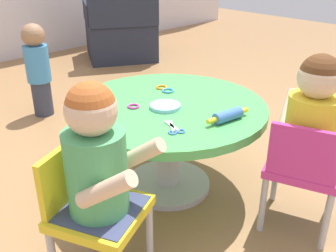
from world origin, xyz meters
TOP-DOWN VIEW (x-y plane):
  - ground_plane at (0.00, 0.00)m, footprint 10.00×10.00m
  - craft_table at (0.00, 0.00)m, footprint 0.95×0.95m
  - child_chair_left at (-0.61, -0.24)m, footprint 0.40×0.40m
  - seated_child_left at (-0.59, -0.28)m, footprint 0.39×0.43m
  - child_chair_right at (0.19, -0.63)m, footprint 0.38×0.38m
  - seated_child_right at (0.23, -0.61)m, footprint 0.42×0.37m
  - armchair_dark at (1.37, 2.15)m, footprint 0.96×0.97m
  - toddler_standing at (-0.01, 1.33)m, footprint 0.17×0.17m
  - rolling_pin at (0.05, -0.32)m, footprint 0.23×0.07m
  - craft_scissors at (-0.18, -0.22)m, footprint 0.11×0.14m
  - playdough_blob_0 at (-0.04, -0.03)m, footprint 0.15×0.15m
  - cookie_cutter_0 at (-0.15, 0.08)m, footprint 0.06×0.06m
  - cookie_cutter_1 at (0.13, 0.18)m, footprint 0.06×0.06m
  - cookie_cutter_2 at (0.12, 0.12)m, footprint 0.06×0.06m

SIDE VIEW (x-z plane):
  - ground_plane at x=0.00m, z-range 0.00..0.00m
  - child_chair_left at x=-0.61m, z-range 0.04..0.57m
  - child_chair_right at x=0.19m, z-range 0.04..0.57m
  - armchair_dark at x=1.37m, z-range -0.12..0.73m
  - toddler_standing at x=-0.01m, z-range 0.02..0.70m
  - craft_table at x=0.00m, z-range 0.13..0.60m
  - craft_scissors at x=-0.18m, z-range 0.47..0.48m
  - cookie_cutter_0 at x=-0.15m, z-range 0.47..0.48m
  - cookie_cutter_1 at x=0.13m, z-range 0.47..0.48m
  - cookie_cutter_2 at x=0.12m, z-range 0.47..0.48m
  - playdough_blob_0 at x=-0.04m, z-range 0.47..0.49m
  - rolling_pin at x=0.05m, z-range 0.47..0.52m
  - seated_child_left at x=-0.59m, z-range 0.28..0.79m
  - seated_child_right at x=0.23m, z-range 0.28..0.79m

